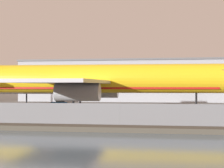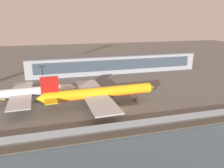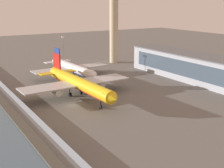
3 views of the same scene
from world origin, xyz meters
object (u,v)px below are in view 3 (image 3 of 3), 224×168
Objects in this scene: control_tower at (114,18)px; apron_light_mast_apron_west at (63,51)px; baggage_tug at (97,84)px; ops_van at (80,69)px; cargo_jet_yellow at (78,83)px; passenger_jet_white at (72,68)px.

apron_light_mast_apron_west is (4.22, -34.39, -16.20)m from control_tower.
ops_van is at bearing 168.92° from baggage_tug.
baggage_tug is (-9.81, 13.65, -4.64)m from cargo_jet_yellow.
apron_light_mast_apron_west is (-18.54, 3.42, 5.51)m from passenger_jet_white.
baggage_tug is at bearing -11.08° from ops_van.
cargo_jet_yellow is 51.07m from apron_light_mast_apron_west.
passenger_jet_white is at bearing -172.63° from baggage_tug.
baggage_tug is 0.64× the size of ops_van.
cargo_jet_yellow is 17.44m from baggage_tug.
baggage_tug is 40.08m from apron_light_mast_apron_west.
baggage_tug is at bearing 7.37° from passenger_jet_white.
cargo_jet_yellow is 14.43× the size of baggage_tug.
baggage_tug is 0.08× the size of control_tower.
passenger_jet_white is 12.42× the size of baggage_tug.
passenger_jet_white is 13.15m from ops_van.
control_tower is at bearing 137.33° from cargo_jet_yellow.
passenger_jet_white reaches higher than ops_van.
ops_van is 0.12× the size of control_tower.
cargo_jet_yellow is at bearing -26.19° from ops_van.
control_tower is at bearing 121.05° from passenger_jet_white.
cargo_jet_yellow is at bearing -54.29° from baggage_tug.
control_tower reaches higher than apron_light_mast_apron_west.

